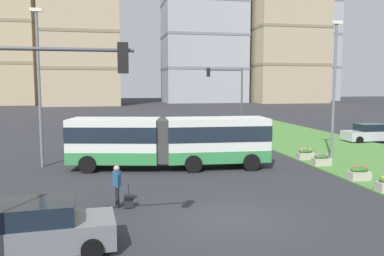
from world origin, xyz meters
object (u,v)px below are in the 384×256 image
object	(u,v)px
apartment_tower_eastcentre	(284,13)
traffic_light_near_left	(35,116)
car_silver_hatch	(369,133)
apartment_tower_west	(3,26)
streetlight_median	(334,85)
apartment_tower_centre	(204,22)
flower_planter_1	(359,173)
car_grey_wagon	(38,229)
flower_planter_2	(322,160)
rolling_suitcase	(129,201)
flower_planter_3	(305,154)
articulated_bus	(170,141)
traffic_light_far_right	(231,91)
streetlight_left	(39,82)
pedestrian_crossing	(117,183)
apartment_tower_east	(296,22)
apartment_tower_westcentre	(81,19)

from	to	relation	value
apartment_tower_eastcentre	traffic_light_near_left	bearing A→B (deg)	-117.82
car_silver_hatch	apartment_tower_west	bearing A→B (deg)	122.08
streetlight_median	apartment_tower_centre	size ratio (longest dim) A/B	0.21
flower_planter_1	traffic_light_near_left	bearing A→B (deg)	-153.45
car_grey_wagon	flower_planter_2	world-z (taller)	car_grey_wagon
car_grey_wagon	rolling_suitcase	xyz separation A→B (m)	(2.82, 3.84, -0.44)
rolling_suitcase	flower_planter_3	bearing A→B (deg)	33.57
articulated_bus	apartment_tower_west	world-z (taller)	apartment_tower_west
flower_planter_1	flower_planter_3	size ratio (longest dim) A/B	1.00
traffic_light_near_left	traffic_light_far_right	bearing A→B (deg)	62.67
articulated_bus	flower_planter_1	world-z (taller)	articulated_bus
streetlight_left	apartment_tower_centre	world-z (taller)	apartment_tower_centre
pedestrian_crossing	streetlight_median	size ratio (longest dim) A/B	0.19
car_grey_wagon	apartment_tower_eastcentre	distance (m)	106.61
apartment_tower_eastcentre	apartment_tower_west	bearing A→B (deg)	177.85
traffic_light_near_left	apartment_tower_eastcentre	world-z (taller)	apartment_tower_eastcentre
apartment_tower_eastcentre	car_grey_wagon	bearing A→B (deg)	-118.28
rolling_suitcase	apartment_tower_centre	size ratio (longest dim) A/B	0.02
streetlight_left	apartment_tower_east	distance (m)	112.44
traffic_light_far_right	streetlight_median	bearing A→B (deg)	-74.11
traffic_light_near_left	car_silver_hatch	bearing A→B (deg)	39.39
articulated_bus	apartment_tower_centre	xyz separation A→B (m)	(22.02, 85.09, 20.45)
car_grey_wagon	apartment_tower_west	distance (m)	98.90
traffic_light_near_left	flower_planter_3	bearing A→B (deg)	42.03
traffic_light_near_left	apartment_tower_east	distance (m)	123.49
apartment_tower_westcentre	apartment_tower_east	bearing A→B (deg)	14.99
apartment_tower_west	apartment_tower_eastcentre	world-z (taller)	apartment_tower_eastcentre
articulated_bus	apartment_tower_east	bearing A→B (deg)	60.30
flower_planter_3	apartment_tower_east	bearing A→B (deg)	64.53
flower_planter_1	apartment_tower_east	world-z (taller)	apartment_tower_east
flower_planter_1	apartment_tower_westcentre	distance (m)	86.88
apartment_tower_centre	apartment_tower_east	bearing A→B (deg)	15.97
articulated_bus	apartment_tower_westcentre	distance (m)	80.02
streetlight_left	apartment_tower_centre	size ratio (longest dim) A/B	0.21
rolling_suitcase	articulated_bus	bearing A→B (deg)	69.34
car_grey_wagon	streetlight_median	xyz separation A→B (m)	(16.62, 11.74, 4.23)
car_grey_wagon	flower_planter_2	bearing A→B (deg)	33.37
car_silver_hatch	streetlight_left	world-z (taller)	streetlight_left
streetlight_left	apartment_tower_eastcentre	xyz separation A→B (m)	(51.23, 78.57, 19.09)
pedestrian_crossing	flower_planter_3	xyz separation A→B (m)	(12.35, 7.69, -0.58)
flower_planter_2	apartment_tower_centre	world-z (taller)	apartment_tower_centre
rolling_suitcase	apartment_tower_westcentre	world-z (taller)	apartment_tower_westcentre
apartment_tower_westcentre	apartment_tower_centre	xyz separation A→B (m)	(31.95, 7.97, 1.58)
streetlight_median	apartment_tower_west	size ratio (longest dim) A/B	0.24
streetlight_left	traffic_light_near_left	bearing A→B (deg)	-81.06
streetlight_median	apartment_tower_west	xyz separation A→B (m)	(-40.08, 82.56, 14.19)
flower_planter_1	apartment_tower_west	size ratio (longest dim) A/B	0.03
rolling_suitcase	streetlight_left	bearing A→B (deg)	117.56
flower_planter_2	traffic_light_far_right	world-z (taller)	traffic_light_far_right
car_grey_wagon	pedestrian_crossing	size ratio (longest dim) A/B	2.59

